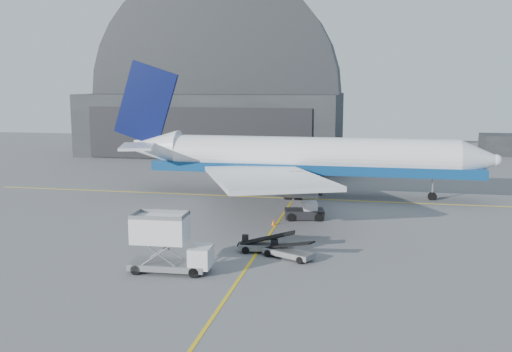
% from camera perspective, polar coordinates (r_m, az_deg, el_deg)
% --- Properties ---
extents(ground, '(200.00, 200.00, 0.00)m').
position_cam_1_polar(ground, '(51.35, 0.84, -6.60)').
color(ground, '#565659').
rests_on(ground, ground).
extents(taxi_lines, '(80.00, 42.12, 0.02)m').
position_cam_1_polar(taxi_lines, '(63.46, 2.94, -3.53)').
color(taxi_lines, gold).
rests_on(taxi_lines, ground).
extents(hangar, '(50.00, 28.30, 28.00)m').
position_cam_1_polar(hangar, '(117.76, -3.92, 7.03)').
color(hangar, black).
rests_on(hangar, ground).
extents(airliner, '(48.89, 47.40, 17.16)m').
position_cam_1_polar(airliner, '(72.01, 4.08, 1.86)').
color(airliner, white).
rests_on(airliner, ground).
extents(catering_truck, '(6.26, 2.61, 4.24)m').
position_cam_1_polar(catering_truck, '(43.37, -8.85, -6.76)').
color(catering_truck, slate).
rests_on(catering_truck, ground).
extents(pushback_tug, '(4.39, 3.05, 1.87)m').
position_cam_1_polar(pushback_tug, '(59.89, 4.96, -3.64)').
color(pushback_tug, black).
rests_on(pushback_tug, ground).
extents(belt_loader_a, '(4.89, 2.01, 1.84)m').
position_cam_1_polar(belt_loader_a, '(48.24, 0.96, -6.95)').
color(belt_loader_a, slate).
rests_on(belt_loader_a, ground).
extents(belt_loader_b, '(4.50, 3.12, 1.73)m').
position_cam_1_polar(belt_loader_b, '(46.67, 3.20, -7.57)').
color(belt_loader_b, slate).
rests_on(belt_loader_b, ground).
extents(traffic_cone, '(0.38, 0.38, 0.54)m').
position_cam_1_polar(traffic_cone, '(57.29, 1.74, -4.66)').
color(traffic_cone, '#FF5D08').
rests_on(traffic_cone, ground).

